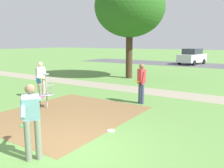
{
  "coord_description": "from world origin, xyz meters",
  "views": [
    {
      "loc": [
        3.98,
        -3.88,
        2.6
      ],
      "look_at": [
        -1.01,
        3.7,
        1.0
      ],
      "focal_mm": 38.25,
      "sensor_mm": 36.0,
      "label": 1
    }
  ],
  "objects_px": {
    "player_foreground_watching": "(32,117)",
    "player_waiting_left": "(41,78)",
    "parked_car_leftmost": "(192,56)",
    "tree_mid_center": "(130,7)",
    "frisbee_near_basket": "(111,131)",
    "frisbee_mid_grass": "(24,126)",
    "disc_golf_basket": "(46,89)",
    "player_throwing": "(141,81)"
  },
  "relations": [
    {
      "from": "parked_car_leftmost",
      "to": "tree_mid_center",
      "type": "bearing_deg",
      "value": -93.73
    },
    {
      "from": "player_throwing",
      "to": "player_waiting_left",
      "type": "xyz_separation_m",
      "value": [
        -4.34,
        -1.67,
        0.0
      ]
    },
    {
      "from": "disc_golf_basket",
      "to": "player_throwing",
      "type": "relative_size",
      "value": 0.81
    },
    {
      "from": "disc_golf_basket",
      "to": "player_foreground_watching",
      "type": "height_order",
      "value": "player_foreground_watching"
    },
    {
      "from": "player_foreground_watching",
      "to": "tree_mid_center",
      "type": "distance_m",
      "value": 13.27
    },
    {
      "from": "disc_golf_basket",
      "to": "frisbee_mid_grass",
      "type": "relative_size",
      "value": 5.47
    },
    {
      "from": "frisbee_near_basket",
      "to": "player_throwing",
      "type": "bearing_deg",
      "value": 101.88
    },
    {
      "from": "player_throwing",
      "to": "frisbee_mid_grass",
      "type": "xyz_separation_m",
      "value": [
        -1.8,
        -4.55,
        -0.96
      ]
    },
    {
      "from": "disc_golf_basket",
      "to": "frisbee_mid_grass",
      "type": "bearing_deg",
      "value": -60.25
    },
    {
      "from": "player_foreground_watching",
      "to": "frisbee_near_basket",
      "type": "distance_m",
      "value": 2.63
    },
    {
      "from": "tree_mid_center",
      "to": "frisbee_near_basket",
      "type": "bearing_deg",
      "value": -63.47
    },
    {
      "from": "player_throwing",
      "to": "tree_mid_center",
      "type": "xyz_separation_m",
      "value": [
        -4.04,
        6.13,
        4.02
      ]
    },
    {
      "from": "player_throwing",
      "to": "frisbee_near_basket",
      "type": "relative_size",
      "value": 7.28
    },
    {
      "from": "frisbee_near_basket",
      "to": "tree_mid_center",
      "type": "bearing_deg",
      "value": 116.53
    },
    {
      "from": "player_foreground_watching",
      "to": "player_waiting_left",
      "type": "bearing_deg",
      "value": 137.94
    },
    {
      "from": "frisbee_mid_grass",
      "to": "parked_car_leftmost",
      "type": "bearing_deg",
      "value": 93.22
    },
    {
      "from": "parked_car_leftmost",
      "to": "disc_golf_basket",
      "type": "bearing_deg",
      "value": -89.21
    },
    {
      "from": "player_waiting_left",
      "to": "frisbee_near_basket",
      "type": "relative_size",
      "value": 7.28
    },
    {
      "from": "frisbee_near_basket",
      "to": "frisbee_mid_grass",
      "type": "bearing_deg",
      "value": -155.38
    },
    {
      "from": "player_throwing",
      "to": "frisbee_near_basket",
      "type": "height_order",
      "value": "player_throwing"
    },
    {
      "from": "disc_golf_basket",
      "to": "parked_car_leftmost",
      "type": "xyz_separation_m",
      "value": [
        -0.31,
        22.37,
        0.17
      ]
    },
    {
      "from": "parked_car_leftmost",
      "to": "frisbee_near_basket",
      "type": "bearing_deg",
      "value": -80.46
    },
    {
      "from": "disc_golf_basket",
      "to": "frisbee_near_basket",
      "type": "bearing_deg",
      "value": -10.9
    },
    {
      "from": "frisbee_near_basket",
      "to": "frisbee_mid_grass",
      "type": "xyz_separation_m",
      "value": [
        -2.51,
        -1.15,
        0.0
      ]
    },
    {
      "from": "frisbee_mid_grass",
      "to": "tree_mid_center",
      "type": "distance_m",
      "value": 12.0
    },
    {
      "from": "disc_golf_basket",
      "to": "player_foreground_watching",
      "type": "xyz_separation_m",
      "value": [
        3.07,
        -3.07,
        0.23
      ]
    },
    {
      "from": "frisbee_near_basket",
      "to": "parked_car_leftmost",
      "type": "distance_m",
      "value": 23.4
    },
    {
      "from": "player_waiting_left",
      "to": "parked_car_leftmost",
      "type": "xyz_separation_m",
      "value": [
        1.18,
        21.33,
        -0.05
      ]
    },
    {
      "from": "player_foreground_watching",
      "to": "disc_golf_basket",
      "type": "bearing_deg",
      "value": 134.99
    },
    {
      "from": "disc_golf_basket",
      "to": "frisbee_near_basket",
      "type": "height_order",
      "value": "disc_golf_basket"
    },
    {
      "from": "disc_golf_basket",
      "to": "frisbee_near_basket",
      "type": "relative_size",
      "value": 5.92
    },
    {
      "from": "parked_car_leftmost",
      "to": "player_foreground_watching",
      "type": "bearing_deg",
      "value": -82.43
    },
    {
      "from": "player_foreground_watching",
      "to": "player_waiting_left",
      "type": "height_order",
      "value": "same"
    },
    {
      "from": "player_waiting_left",
      "to": "frisbee_mid_grass",
      "type": "distance_m",
      "value": 3.96
    },
    {
      "from": "player_throwing",
      "to": "parked_car_leftmost",
      "type": "relative_size",
      "value": 0.38
    },
    {
      "from": "player_foreground_watching",
      "to": "player_waiting_left",
      "type": "relative_size",
      "value": 1.0
    },
    {
      "from": "disc_golf_basket",
      "to": "tree_mid_center",
      "type": "height_order",
      "value": "tree_mid_center"
    },
    {
      "from": "frisbee_mid_grass",
      "to": "tree_mid_center",
      "type": "bearing_deg",
      "value": 101.86
    },
    {
      "from": "player_foreground_watching",
      "to": "player_throwing",
      "type": "bearing_deg",
      "value": 92.2
    },
    {
      "from": "player_foreground_watching",
      "to": "player_throwing",
      "type": "height_order",
      "value": "same"
    },
    {
      "from": "disc_golf_basket",
      "to": "player_throwing",
      "type": "height_order",
      "value": "player_throwing"
    },
    {
      "from": "player_foreground_watching",
      "to": "frisbee_mid_grass",
      "type": "distance_m",
      "value": 2.56
    }
  ]
}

